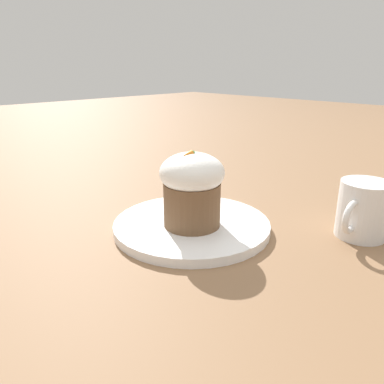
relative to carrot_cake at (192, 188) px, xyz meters
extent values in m
plane|color=#846042|center=(-0.01, -0.01, -0.07)|extent=(4.00, 4.00, 0.00)
cylinder|color=white|center=(-0.01, -0.01, -0.06)|extent=(0.23, 0.23, 0.01)
cylinder|color=brown|center=(0.00, 0.00, -0.02)|extent=(0.08, 0.08, 0.06)
ellipsoid|color=white|center=(0.00, 0.00, 0.02)|extent=(0.09, 0.09, 0.05)
cone|color=orange|center=(0.01, 0.00, 0.05)|extent=(0.02, 0.01, 0.01)
sphere|color=green|center=(0.00, 0.00, 0.05)|extent=(0.01, 0.01, 0.01)
cube|color=#B7B7BC|center=(-0.06, -0.03, -0.05)|extent=(0.08, 0.07, 0.00)
ellipsoid|color=#B7B7BC|center=(-0.01, 0.01, -0.05)|extent=(0.06, 0.06, 0.01)
cylinder|color=white|center=(-0.16, 0.17, -0.03)|extent=(0.07, 0.07, 0.08)
torus|color=white|center=(-0.12, 0.17, -0.03)|extent=(0.05, 0.01, 0.05)
camera|label=1|loc=(0.34, 0.34, 0.16)|focal=35.00mm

